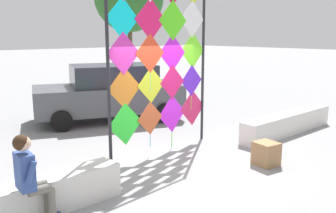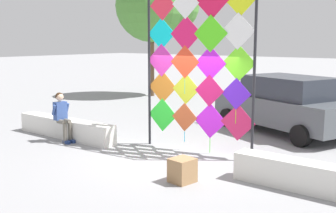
# 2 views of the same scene
# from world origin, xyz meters

# --- Properties ---
(ground) EXTENTS (120.00, 120.00, 0.00)m
(ground) POSITION_xyz_m (0.00, 0.00, 0.00)
(ground) COLOR gray
(plaza_ledge_left) EXTENTS (3.83, 0.49, 0.58)m
(plaza_ledge_left) POSITION_xyz_m (-3.87, -0.23, 0.29)
(plaza_ledge_left) COLOR silver
(plaza_ledge_left) RESTS_ON ground
(plaza_ledge_right) EXTENTS (3.83, 0.49, 0.58)m
(plaza_ledge_right) POSITION_xyz_m (3.87, -0.23, 0.29)
(plaza_ledge_right) COLOR silver
(plaza_ledge_right) RESTS_ON ground
(kite_display_rack) EXTENTS (3.13, 0.33, 4.33)m
(kite_display_rack) POSITION_xyz_m (0.13, 0.87, 2.40)
(kite_display_rack) COLOR #232328
(kite_display_rack) RESTS_ON ground
(seated_vendor) EXTENTS (0.64, 0.53, 1.42)m
(seated_vendor) POSITION_xyz_m (-3.53, -0.59, 0.83)
(seated_vendor) COLOR #666056
(seated_vendor) RESTS_ON ground
(parked_car) EXTENTS (5.02, 3.52, 1.79)m
(parked_car) POSITION_xyz_m (1.04, 4.51, 0.91)
(parked_car) COLOR #4C5156
(parked_car) RESTS_ON ground
(cardboard_box_large) EXTENTS (0.50, 0.53, 0.50)m
(cardboard_box_large) POSITION_xyz_m (1.22, -1.28, 0.25)
(cardboard_box_large) COLOR #9E754C
(cardboard_box_large) RESTS_ON ground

